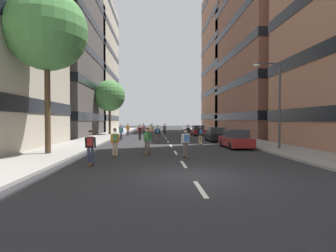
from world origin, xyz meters
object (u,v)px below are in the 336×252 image
(skater_11, at_px, (151,131))
(streetlamp_right, at_px, (275,96))
(parked_car_far, at_px, (216,135))
(skater_1, at_px, (115,140))
(street_tree_mid, at_px, (47,31))
(skater_13, at_px, (188,131))
(skater_10, at_px, (144,128))
(skater_2, at_px, (186,141))
(skater_8, at_px, (200,134))
(skater_7, at_px, (140,131))
(skater_9, at_px, (152,128))
(street_tree_near, at_px, (110,96))
(skater_6, at_px, (147,139))
(skater_12, at_px, (165,128))
(skater_4, at_px, (128,129))
(skater_0, at_px, (90,145))
(skater_3, at_px, (121,131))
(skater_5, at_px, (158,133))
(parked_car_mid, at_px, (236,139))
(parked_car_near, at_px, (198,131))

(skater_11, bearing_deg, streetlamp_right, -53.88)
(parked_car_far, xyz_separation_m, skater_1, (-9.13, -12.07, 0.32))
(street_tree_mid, xyz_separation_m, skater_11, (6.44, 15.19, -7.00))
(skater_13, bearing_deg, skater_10, 110.87)
(skater_2, bearing_deg, skater_8, 74.58)
(skater_1, bearing_deg, street_tree_mid, 167.91)
(streetlamp_right, relative_size, skater_7, 3.65)
(skater_9, xyz_separation_m, skater_13, (4.17, -12.18, 0.00))
(skater_2, height_order, skater_13, same)
(skater_1, bearing_deg, skater_11, 82.93)
(street_tree_near, bearing_deg, streetlamp_right, -54.39)
(skater_1, distance_m, skater_6, 2.26)
(parked_car_far, height_order, skater_6, skater_6)
(skater_7, bearing_deg, street_tree_mid, -110.66)
(skater_12, bearing_deg, parked_car_far, -69.30)
(skater_4, height_order, skater_8, same)
(skater_4, relative_size, skater_12, 1.00)
(parked_car_far, distance_m, skater_0, 18.17)
(skater_3, distance_m, skater_5, 5.80)
(streetlamp_right, distance_m, skater_3, 17.69)
(skater_7, relative_size, skater_10, 1.00)
(parked_car_mid, xyz_separation_m, skater_6, (-7.17, -3.83, 0.32))
(skater_0, xyz_separation_m, skater_4, (-0.70, 26.85, -0.03))
(street_tree_near, xyz_separation_m, skater_0, (3.66, -28.53, -5.05))
(parked_car_far, distance_m, street_tree_near, 19.74)
(skater_0, bearing_deg, skater_11, 81.80)
(parked_car_mid, height_order, street_tree_mid, street_tree_mid)
(streetlamp_right, xyz_separation_m, skater_12, (-7.43, 22.28, -3.12))
(street_tree_near, relative_size, skater_13, 4.69)
(skater_2, bearing_deg, parked_car_near, 78.92)
(street_tree_mid, bearing_deg, skater_6, 1.66)
(parked_car_mid, xyz_separation_m, skater_9, (-7.01, 20.75, 0.32))
(skater_11, relative_size, skater_13, 1.00)
(skater_10, distance_m, skater_12, 4.41)
(skater_6, relative_size, skater_10, 1.00)
(street_tree_mid, relative_size, skater_9, 5.88)
(parked_car_far, relative_size, skater_12, 2.47)
(parked_car_mid, xyz_separation_m, streetlamp_right, (2.41, -1.89, 3.44))
(parked_car_mid, xyz_separation_m, skater_5, (-6.33, 5.77, 0.32))
(skater_0, xyz_separation_m, skater_2, (5.12, 2.55, 0.00))
(skater_8, bearing_deg, parked_car_near, 81.43)
(skater_2, relative_size, skater_9, 1.00)
(street_tree_near, height_order, skater_7, street_tree_near)
(skater_1, bearing_deg, skater_7, 86.96)
(skater_3, distance_m, skater_13, 7.78)
(skater_4, distance_m, skater_5, 13.66)
(parked_car_near, xyz_separation_m, parked_car_mid, (0.00, -18.87, 0.00))
(skater_7, bearing_deg, parked_car_near, 47.29)
(skater_12, bearing_deg, skater_13, -79.59)
(skater_2, xyz_separation_m, skater_7, (-3.56, 15.40, 0.00))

